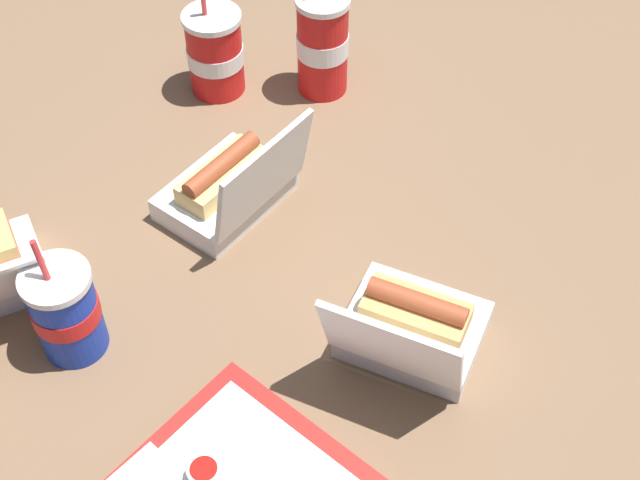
{
  "coord_description": "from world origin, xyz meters",
  "views": [
    {
      "loc": [
        0.51,
        0.64,
        0.97
      ],
      "look_at": [
        -0.04,
        0.04,
        0.05
      ],
      "focal_mm": 50.0,
      "sensor_mm": 36.0,
      "label": 1
    }
  ],
  "objects_px": {
    "soda_cup_center": "(215,52)",
    "soda_cup_right": "(66,311)",
    "clamshell_hotdog_corner": "(229,186)",
    "clamshell_hotdog_left": "(411,327)",
    "soda_cup_front": "(323,44)",
    "ketchup_cup": "(204,473)"
  },
  "relations": [
    {
      "from": "ketchup_cup",
      "to": "soda_cup_front",
      "type": "height_order",
      "value": "soda_cup_front"
    },
    {
      "from": "clamshell_hotdog_left",
      "to": "soda_cup_center",
      "type": "relative_size",
      "value": 1.18
    },
    {
      "from": "ketchup_cup",
      "to": "soda_cup_front",
      "type": "bearing_deg",
      "value": -143.47
    },
    {
      "from": "ketchup_cup",
      "to": "soda_cup_center",
      "type": "height_order",
      "value": "soda_cup_center"
    },
    {
      "from": "clamshell_hotdog_corner",
      "to": "soda_cup_center",
      "type": "bearing_deg",
      "value": -124.75
    },
    {
      "from": "clamshell_hotdog_left",
      "to": "soda_cup_front",
      "type": "distance_m",
      "value": 0.55
    },
    {
      "from": "clamshell_hotdog_left",
      "to": "soda_cup_center",
      "type": "height_order",
      "value": "soda_cup_center"
    },
    {
      "from": "soda_cup_center",
      "to": "soda_cup_front",
      "type": "height_order",
      "value": "soda_cup_front"
    },
    {
      "from": "ketchup_cup",
      "to": "clamshell_hotdog_left",
      "type": "bearing_deg",
      "value": 175.18
    },
    {
      "from": "clamshell_hotdog_corner",
      "to": "soda_cup_right",
      "type": "height_order",
      "value": "soda_cup_right"
    },
    {
      "from": "clamshell_hotdog_corner",
      "to": "soda_cup_right",
      "type": "distance_m",
      "value": 0.31
    },
    {
      "from": "ketchup_cup",
      "to": "clamshell_hotdog_corner",
      "type": "xyz_separation_m",
      "value": [
        -0.31,
        -0.33,
        0.01
      ]
    },
    {
      "from": "soda_cup_right",
      "to": "clamshell_hotdog_left",
      "type": "bearing_deg",
      "value": 136.76
    },
    {
      "from": "ketchup_cup",
      "to": "clamshell_hotdog_corner",
      "type": "relative_size",
      "value": 0.19
    },
    {
      "from": "clamshell_hotdog_left",
      "to": "soda_cup_front",
      "type": "height_order",
      "value": "soda_cup_front"
    },
    {
      "from": "clamshell_hotdog_corner",
      "to": "soda_cup_front",
      "type": "xyz_separation_m",
      "value": [
        -0.29,
        -0.11,
        0.05
      ]
    },
    {
      "from": "soda_cup_right",
      "to": "clamshell_hotdog_corner",
      "type": "bearing_deg",
      "value": -169.47
    },
    {
      "from": "clamshell_hotdog_left",
      "to": "soda_cup_right",
      "type": "xyz_separation_m",
      "value": [
        0.32,
        -0.3,
        0.03
      ]
    },
    {
      "from": "soda_cup_center",
      "to": "soda_cup_right",
      "type": "bearing_deg",
      "value": 31.68
    },
    {
      "from": "soda_cup_right",
      "to": "soda_cup_front",
      "type": "relative_size",
      "value": 0.85
    },
    {
      "from": "soda_cup_center",
      "to": "soda_cup_right",
      "type": "distance_m",
      "value": 0.55
    },
    {
      "from": "clamshell_hotdog_corner",
      "to": "soda_cup_front",
      "type": "bearing_deg",
      "value": -159.08
    }
  ]
}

